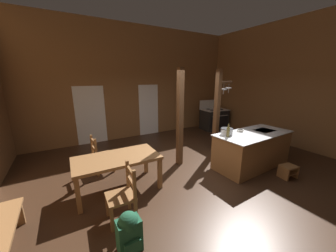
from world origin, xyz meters
The scene contains 17 objects.
ground_plane centered at (0.00, 0.00, -0.05)m, with size 8.97×8.05×0.10m, color #382316.
wall_back centered at (0.00, 3.70, 2.11)m, with size 8.97×0.14×4.22m, color brown.
wall_right centered at (4.16, 0.00, 2.11)m, with size 0.14×8.05×4.22m, color brown.
glazed_door_back_left centered at (-1.84, 3.62, 1.02)m, with size 1.00×0.01×2.05m, color white.
glazed_panel_back_right centered at (0.41, 3.62, 1.02)m, with size 0.84×0.01×2.05m, color white.
kitchen_island centered at (1.57, -0.44, 0.46)m, with size 2.19×1.03×0.92m.
stove_range centered at (3.31, 2.81, 0.48)m, with size 1.20×0.90×1.32m.
support_post_with_pot_rack centered at (1.44, 0.77, 1.37)m, with size 0.66×0.21×2.57m.
support_post_center centered at (-0.04, 0.63, 1.29)m, with size 0.14×0.14×2.57m.
step_stool centered at (1.79, -1.30, 0.18)m, with size 0.40×0.33×0.30m.
dining_table centered at (-1.84, 0.25, 0.65)m, with size 1.72×0.93×0.74m.
ladderback_chair_near_window centered at (-2.00, 1.23, 0.45)m, with size 0.47×0.47×0.95m.
ladderback_chair_by_post centered at (-1.99, -0.64, 0.45)m, with size 0.46×0.46×0.95m.
backpack centered at (-2.11, -1.26, 0.31)m, with size 0.32×0.31×0.60m.
stockpot_on_counter centered at (0.84, -0.18, 1.01)m, with size 0.37×0.30×0.16m.
mixing_bowl_on_counter centered at (1.36, -0.18, 0.95)m, with size 0.16×0.16×0.06m.
bottle_tall_on_counter centered at (0.71, -0.34, 1.05)m, with size 0.08×0.08×0.32m.
Camera 1 is at (-2.68, -3.30, 2.31)m, focal length 19.69 mm.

